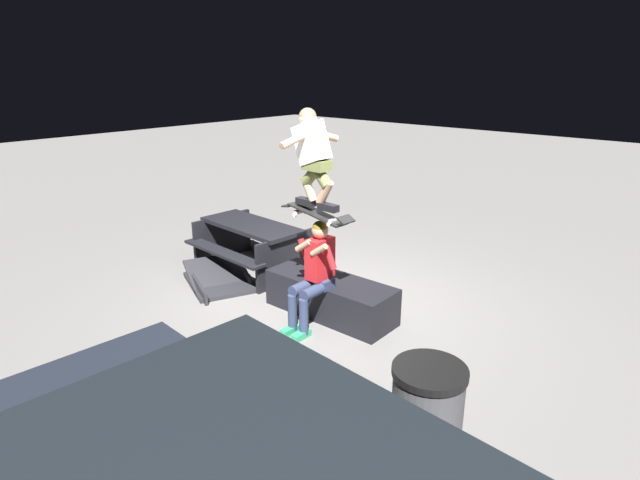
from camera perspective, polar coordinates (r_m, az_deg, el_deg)
ground_plane at (r=6.95m, az=0.68°, el=-7.23°), size 40.00×40.00×0.00m
ledge_box_main at (r=6.64m, az=1.16°, el=-6.26°), size 1.73×0.66×0.48m
person_sitting_on_ledge at (r=6.16m, az=-0.64°, el=-3.33°), size 0.59×0.76×1.32m
skateboard at (r=6.02m, az=-0.35°, el=2.90°), size 1.03×0.25×0.15m
skater_airborne at (r=5.91m, az=-0.76°, el=9.43°), size 0.62×0.89×1.12m
kicker_ramp at (r=7.73m, az=-10.91°, el=-4.38°), size 1.33×1.20×0.35m
picnic_table_back at (r=8.04m, az=-7.49°, el=0.10°), size 1.76×1.41×0.75m
trash_bin at (r=4.37m, az=11.64°, el=-18.37°), size 0.58×0.58×0.86m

